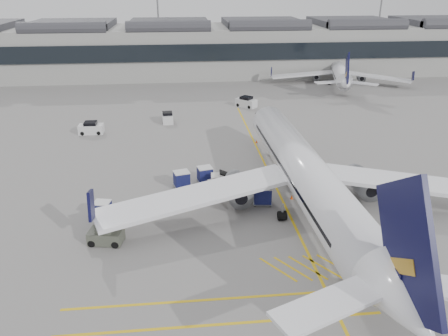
{
  "coord_description": "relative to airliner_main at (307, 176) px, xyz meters",
  "views": [
    {
      "loc": [
        -0.11,
        -34.85,
        21.04
      ],
      "look_at": [
        3.89,
        4.33,
        4.0
      ],
      "focal_mm": 35.0,
      "sensor_mm": 36.0,
      "label": 1
    }
  ],
  "objects": [
    {
      "name": "safety_cone_nose",
      "position": [
        -1.57,
        19.18,
        -3.27
      ],
      "size": [
        0.32,
        0.32,
        0.45
      ],
      "primitive_type": "cone",
      "color": "#F24C0A",
      "rests_on": "ground"
    },
    {
      "name": "belt_loader",
      "position": [
        -7.44,
        5.26,
        -2.9
      ],
      "size": [
        5.01,
        1.88,
        2.03
      ],
      "rotation": [
        0.0,
        0.0,
        -0.05
      ],
      "color": "beige",
      "rests_on": "ground"
    },
    {
      "name": "baggage_cart_a",
      "position": [
        -4.06,
        1.25,
        -2.43
      ],
      "size": [
        2.06,
        1.77,
        1.99
      ],
      "rotation": [
        0.0,
        0.0,
        -0.12
      ],
      "color": "gray",
      "rests_on": "ground"
    },
    {
      "name": "light_masts",
      "position": [
        -13.5,
        83.31,
        11.0
      ],
      "size": [
        113.0,
        0.6,
        25.45
      ],
      "color": "slate",
      "rests_on": "ground"
    },
    {
      "name": "airliner_far",
      "position": [
        22.81,
        55.0,
        -0.92
      ],
      "size": [
        29.2,
        32.31,
        8.77
      ],
      "rotation": [
        0.0,
        0.0,
        -0.26
      ],
      "color": "white",
      "rests_on": "ground"
    },
    {
      "name": "ground",
      "position": [
        -11.84,
        -2.69,
        -3.49
      ],
      "size": [
        220.0,
        220.0,
        0.0
      ],
      "primitive_type": "plane",
      "color": "gray",
      "rests_on": "ground"
    },
    {
      "name": "terminal",
      "position": [
        -11.84,
        69.23,
        2.65
      ],
      "size": [
        200.0,
        20.45,
        12.4
      ],
      "color": "#9E9E99",
      "rests_on": "ground"
    },
    {
      "name": "airliner_main",
      "position": [
        0.0,
        0.0,
        0.0
      ],
      "size": [
        40.9,
        44.69,
        11.88
      ],
      "rotation": [
        0.0,
        0.0,
        0.02
      ],
      "color": "white",
      "rests_on": "ground"
    },
    {
      "name": "baggage_cart_b",
      "position": [
        -9.55,
        7.19,
        -2.54
      ],
      "size": [
        1.96,
        1.74,
        1.78
      ],
      "rotation": [
        0.0,
        0.0,
        0.23
      ],
      "color": "gray",
      "rests_on": "ground"
    },
    {
      "name": "pushback_tug",
      "position": [
        -18.84,
        -4.39,
        -2.78
      ],
      "size": [
        3.14,
        2.26,
        1.61
      ],
      "rotation": [
        0.0,
        0.0,
        -0.19
      ],
      "color": "#4E5246",
      "rests_on": "ground"
    },
    {
      "name": "apron_markings",
      "position": [
        -1.84,
        7.31,
        -3.49
      ],
      "size": [
        0.25,
        60.0,
        0.01
      ],
      "primitive_type": "cube",
      "color": "gold",
      "rests_on": "ground"
    },
    {
      "name": "service_van_mid",
      "position": [
        -14.13,
        30.19,
        -2.74
      ],
      "size": [
        1.88,
        3.38,
        1.68
      ],
      "rotation": [
        0.0,
        0.0,
        1.65
      ],
      "color": "silver",
      "rests_on": "ground"
    },
    {
      "name": "safety_cone_engine",
      "position": [
        -0.82,
        2.02,
        -3.27
      ],
      "size": [
        0.32,
        0.32,
        0.44
      ],
      "primitive_type": "cone",
      "color": "#F24C0A",
      "rests_on": "ground"
    },
    {
      "name": "ramp_agent_b",
      "position": [
        -6.61,
        2.59,
        -2.53
      ],
      "size": [
        1.17,
        1.17,
        1.91
      ],
      "primitive_type": "imported",
      "rotation": [
        0.0,
        0.0,
        3.92
      ],
      "color": "orange",
      "rests_on": "ground"
    },
    {
      "name": "service_van_left",
      "position": [
        -25.3,
        25.72,
        -2.68
      ],
      "size": [
        3.57,
        1.85,
        1.82
      ],
      "rotation": [
        0.0,
        0.0,
        -0.02
      ],
      "color": "silver",
      "rests_on": "ground"
    },
    {
      "name": "baggage_cart_d",
      "position": [
        -19.76,
        0.08,
        -2.59
      ],
      "size": [
        1.83,
        1.61,
        1.69
      ],
      "rotation": [
        0.0,
        0.0,
        -0.2
      ],
      "color": "gray",
      "rests_on": "ground"
    },
    {
      "name": "service_van_right",
      "position": [
        -0.22,
        38.07,
        -2.65
      ],
      "size": [
        3.93,
        3.83,
        1.88
      ],
      "rotation": [
        0.0,
        0.0,
        -0.75
      ],
      "color": "silver",
      "rests_on": "ground"
    },
    {
      "name": "ramp_agent_a",
      "position": [
        -8.56,
        3.11,
        -2.53
      ],
      "size": [
        0.79,
        0.84,
        1.93
      ],
      "primitive_type": "imported",
      "rotation": [
        0.0,
        0.0,
        0.93
      ],
      "color": "#FF630D",
      "rests_on": "ground"
    },
    {
      "name": "baggage_cart_c",
      "position": [
        -12.16,
        6.06,
        -2.5
      ],
      "size": [
        2.05,
        1.83,
        1.84
      ],
      "rotation": [
        0.0,
        0.0,
        0.25
      ],
      "color": "gray",
      "rests_on": "ground"
    }
  ]
}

